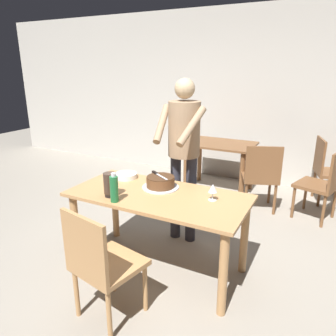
# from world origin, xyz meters

# --- Properties ---
(ground_plane) EXTENTS (14.00, 14.00, 0.00)m
(ground_plane) POSITION_xyz_m (0.00, 0.00, 0.00)
(ground_plane) COLOR gray
(back_wall) EXTENTS (10.00, 0.12, 2.70)m
(back_wall) POSITION_xyz_m (0.00, 2.88, 1.35)
(back_wall) COLOR #BCB7AD
(back_wall) RESTS_ON ground_plane
(main_dining_table) EXTENTS (1.58, 0.76, 0.75)m
(main_dining_table) POSITION_xyz_m (0.00, 0.00, 0.63)
(main_dining_table) COLOR tan
(main_dining_table) RESTS_ON ground_plane
(cake_on_platter) EXTENTS (0.34, 0.34, 0.11)m
(cake_on_platter) POSITION_xyz_m (-0.05, 0.14, 0.80)
(cake_on_platter) COLOR silver
(cake_on_platter) RESTS_ON main_dining_table
(cake_knife) EXTENTS (0.24, 0.16, 0.02)m
(cake_knife) POSITION_xyz_m (-0.11, 0.18, 0.87)
(cake_knife) COLOR silver
(cake_knife) RESTS_ON cake_on_platter
(plate_stack) EXTENTS (0.22, 0.22, 0.05)m
(plate_stack) POSITION_xyz_m (-0.49, 0.22, 0.78)
(plate_stack) COLOR white
(plate_stack) RESTS_ON main_dining_table
(wine_glass_near) EXTENTS (0.08, 0.08, 0.14)m
(wine_glass_near) POSITION_xyz_m (0.47, 0.09, 0.85)
(wine_glass_near) COLOR silver
(wine_glass_near) RESTS_ON main_dining_table
(water_bottle) EXTENTS (0.07, 0.07, 0.25)m
(water_bottle) POSITION_xyz_m (-0.24, -0.31, 0.86)
(water_bottle) COLOR #1E6B38
(water_bottle) RESTS_ON main_dining_table
(hurricane_lamp) EXTENTS (0.11, 0.11, 0.21)m
(hurricane_lamp) POSITION_xyz_m (-0.34, -0.23, 0.86)
(hurricane_lamp) COLOR black
(hurricane_lamp) RESTS_ON main_dining_table
(person_cutting_cake) EXTENTS (0.47, 0.55, 1.72)m
(person_cutting_cake) POSITION_xyz_m (-0.03, 0.59, 1.08)
(person_cutting_cake) COLOR #2D2D38
(person_cutting_cake) RESTS_ON ground_plane
(chair_near_side) EXTENTS (0.52, 0.52, 0.90)m
(chair_near_side) POSITION_xyz_m (-0.05, -0.76, 0.49)
(chair_near_side) COLOR tan
(chair_near_side) RESTS_ON ground_plane
(background_table) EXTENTS (1.00, 0.70, 0.74)m
(background_table) POSITION_xyz_m (-0.16, 2.18, 0.58)
(background_table) COLOR brown
(background_table) RESTS_ON ground_plane
(background_chair_1) EXTENTS (0.54, 0.54, 0.90)m
(background_chair_1) POSITION_xyz_m (1.31, 2.42, 0.49)
(background_chair_1) COLOR brown
(background_chair_1) RESTS_ON ground_plane
(background_chair_2) EXTENTS (0.55, 0.55, 0.90)m
(background_chair_2) POSITION_xyz_m (1.28, 1.79, 0.49)
(background_chair_2) COLOR brown
(background_chair_2) RESTS_ON ground_plane
(background_chair_3) EXTENTS (0.57, 0.57, 0.90)m
(background_chair_3) POSITION_xyz_m (0.55, 1.71, 0.49)
(background_chair_3) COLOR brown
(background_chair_3) RESTS_ON ground_plane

